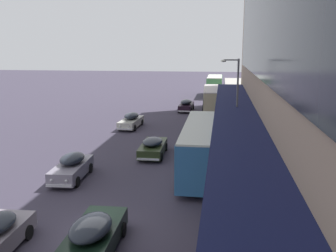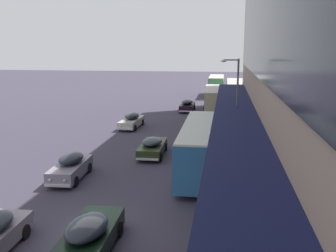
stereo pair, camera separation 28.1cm
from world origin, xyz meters
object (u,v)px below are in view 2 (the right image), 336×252
sedan_oncoming_front (132,120)px  transit_bus_kerbside_front (214,98)px  transit_bus_kerbside_rear (201,145)px  sedan_trailing_near (89,236)px  transit_bus_kerbside_far (216,85)px  sedan_far_back (152,147)px  street_lamp (235,96)px  sedan_second_near (71,167)px  sedan_lead_near (187,105)px  pedestrian_at_kerb (256,163)px

sedan_oncoming_front → transit_bus_kerbside_front: bearing=54.9°
transit_bus_kerbside_front → transit_bus_kerbside_rear: transit_bus_kerbside_rear is taller
transit_bus_kerbside_rear → sedan_trailing_near: transit_bus_kerbside_rear is taller
transit_bus_kerbside_front → transit_bus_kerbside_far: transit_bus_kerbside_far is taller
transit_bus_kerbside_front → sedan_far_back: 21.91m
transit_bus_kerbside_far → sedan_trailing_near: size_ratio=1.87×
sedan_trailing_near → street_lamp: 19.18m
transit_bus_kerbside_far → transit_bus_kerbside_front: bearing=-89.4°
sedan_oncoming_front → sedan_trailing_near: bearing=-79.9°
transit_bus_kerbside_rear → sedan_second_near: 8.54m
transit_bus_kerbside_rear → street_lamp: size_ratio=1.52×
sedan_trailing_near → transit_bus_kerbside_front: bearing=83.9°
transit_bus_kerbside_rear → sedan_lead_near: transit_bus_kerbside_rear is taller
transit_bus_kerbside_front → transit_bus_kerbside_rear: 24.75m
sedan_oncoming_front → street_lamp: size_ratio=0.69×
transit_bus_kerbside_front → transit_bus_kerbside_far: bearing=90.6°
transit_bus_kerbside_front → sedan_far_back: bearing=-100.6°
sedan_second_near → pedestrian_at_kerb: bearing=6.6°
transit_bus_kerbside_rear → sedan_trailing_near: (-3.75, -10.99, -1.08)m
sedan_far_back → pedestrian_at_kerb: bearing=-31.6°
transit_bus_kerbside_rear → pedestrian_at_kerb: 3.77m
sedan_oncoming_front → pedestrian_at_kerb: (11.54, -14.46, 0.42)m
sedan_trailing_near → pedestrian_at_kerb: bearing=53.3°
transit_bus_kerbside_front → sedan_lead_near: (-3.48, -0.31, -0.99)m
transit_bus_kerbside_front → transit_bus_kerbside_rear: (-0.09, -24.75, 0.08)m
sedan_second_near → sedan_oncoming_front: 15.80m
sedan_far_back → transit_bus_kerbside_rear: bearing=-39.5°
sedan_lead_near → sedan_second_near: size_ratio=1.10×
transit_bus_kerbside_far → sedan_lead_near: size_ratio=1.87×
sedan_second_near → street_lamp: 14.49m
pedestrian_at_kerb → street_lamp: street_lamp is taller
transit_bus_kerbside_far → street_lamp: street_lamp is taller
sedan_trailing_near → sedan_lead_near: bearing=89.4°
sedan_second_near → pedestrian_at_kerb: (11.52, 1.34, 0.39)m
sedan_trailing_near → sedan_far_back: bearing=90.8°
sedan_second_near → pedestrian_at_kerb: size_ratio=2.47×
sedan_lead_near → sedan_trailing_near: bearing=-90.6°
sedan_oncoming_front → sedan_far_back: size_ratio=1.04×
transit_bus_kerbside_front → transit_bus_kerbside_far: size_ratio=1.15×
sedan_lead_near → pedestrian_at_kerb: pedestrian_at_kerb is taller
transit_bus_kerbside_rear → transit_bus_kerbside_far: size_ratio=1.16×
sedan_lead_near → sedan_trailing_near: sedan_lead_near is taller
sedan_second_near → sedan_far_back: 7.19m
transit_bus_kerbside_rear → sedan_trailing_near: 11.66m
transit_bus_kerbside_rear → sedan_oncoming_front: bearing=121.5°
sedan_trailing_near → pedestrian_at_kerb: pedestrian_at_kerb is taller
sedan_trailing_near → street_lamp: size_ratio=0.70×
sedan_trailing_near → street_lamp: bearing=71.3°
transit_bus_kerbside_rear → street_lamp: street_lamp is taller
pedestrian_at_kerb → transit_bus_kerbside_front: bearing=97.4°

